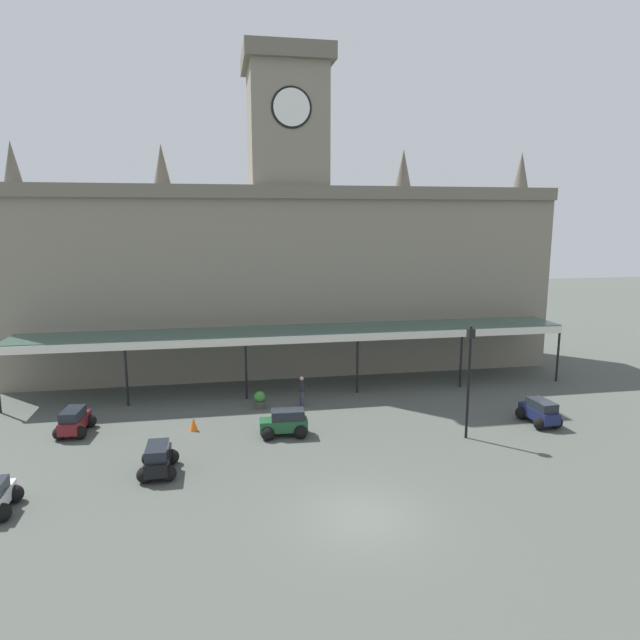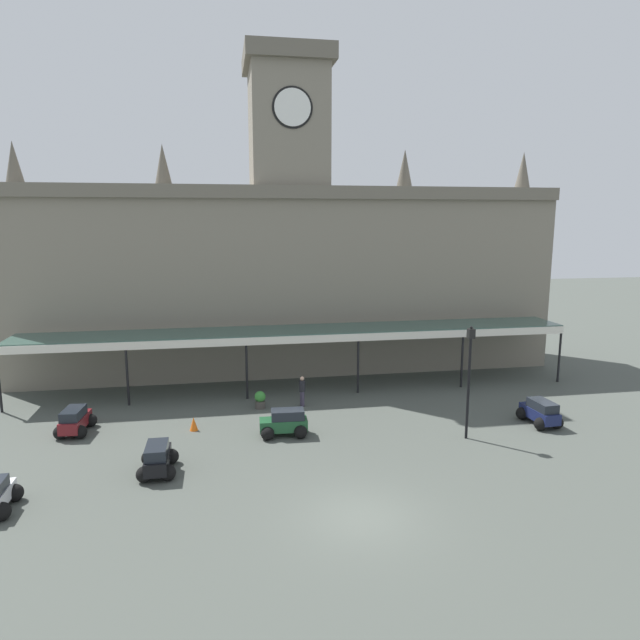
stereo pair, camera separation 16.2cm
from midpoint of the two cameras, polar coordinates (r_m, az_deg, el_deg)
name	(u,v)px [view 2 (the right image)]	position (r m, az deg, el deg)	size (l,w,h in m)	color
ground_plane	(361,517)	(20.51, 4.43, -19.44)	(140.00, 140.00, 0.00)	#494E48
station_building	(289,267)	(37.68, -3.04, 5.41)	(35.23, 5.78, 20.54)	gray
entrance_canopy	(300,332)	(33.16, -1.91, -1.24)	(32.71, 3.26, 3.67)	#38564C
car_black_estate	(158,460)	(24.11, -16.07, -13.58)	(1.54, 2.25, 1.27)	black
car_green_estate	(284,424)	(26.95, -3.49, -10.58)	(2.29, 1.61, 1.27)	#1E512D
car_navy_estate	(540,413)	(30.40, 21.72, -8.87)	(1.63, 2.30, 1.27)	#19214C
car_maroon_estate	(75,422)	(29.61, -23.61, -9.52)	(1.67, 2.32, 1.27)	maroon
pedestrian_crossing_forecourt	(302,390)	(30.86, -1.68, -7.16)	(0.34, 0.39, 1.67)	#3F384C
victorian_lamppost	(469,370)	(26.65, 15.19, -4.97)	(0.30, 0.30, 5.38)	black
traffic_cone	(194,424)	(28.25, -12.63, -10.32)	(0.40, 0.40, 0.67)	orange
planter_forecourt_centre	(260,400)	(30.75, -6.00, -8.10)	(0.60, 0.60, 0.96)	#47423D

